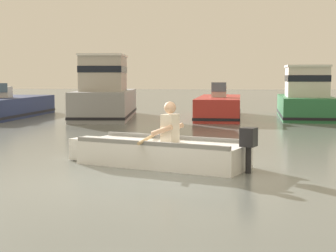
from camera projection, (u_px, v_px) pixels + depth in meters
The scene contains 6 objects.
ground_plane at pixel (140, 180), 8.43m from camera, with size 120.00×120.00×0.00m, color slate.
rowboat_with_person at pixel (159, 152), 9.83m from camera, with size 3.60×2.35×1.19m.
moored_boat_navy at pixel (7, 107), 21.62m from camera, with size 2.22×5.84×1.38m.
moored_boat_grey at pixel (105, 95), 20.83m from camera, with size 2.58×5.97×2.48m.
moored_boat_red at pixel (219, 108), 21.19m from camera, with size 1.87×5.79×1.41m.
moored_boat_green at pixel (305, 99), 20.99m from camera, with size 2.31×5.48×2.07m.
Camera 1 is at (1.28, -8.22, 1.65)m, focal length 56.87 mm.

